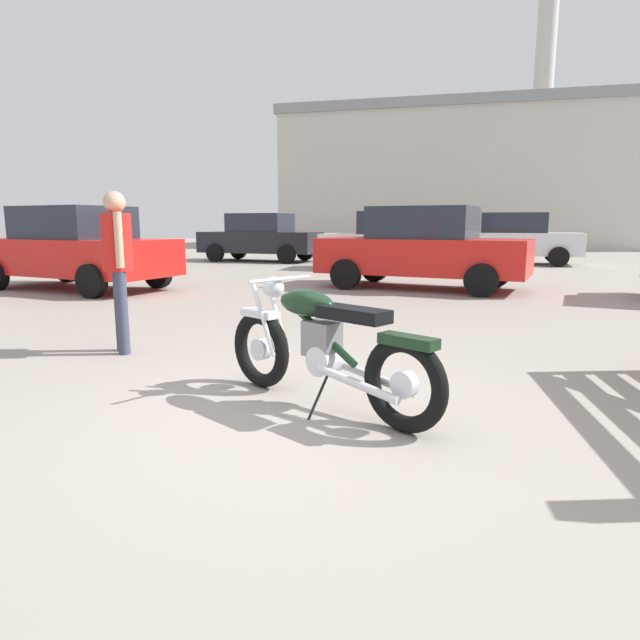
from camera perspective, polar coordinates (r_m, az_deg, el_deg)
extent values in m
plane|color=gray|center=(3.83, -2.93, -10.48)|extent=(80.00, 80.00, 0.00)
torus|color=black|center=(4.54, -6.21, -3.03)|extent=(0.62, 0.40, 0.64)
cylinder|color=silver|center=(4.54, -6.21, -3.03)|extent=(0.20, 0.15, 0.18)
torus|color=black|center=(3.58, 8.80, -6.67)|extent=(0.62, 0.40, 0.64)
cylinder|color=silver|center=(3.58, 8.80, -6.67)|extent=(0.20, 0.15, 0.18)
cube|color=silver|center=(4.48, -6.28, 0.71)|extent=(0.38, 0.28, 0.06)
cube|color=black|center=(3.50, 9.20, -2.18)|extent=(0.41, 0.30, 0.07)
cylinder|color=silver|center=(4.34, -5.97, 0.18)|extent=(0.27, 0.16, 0.58)
cylinder|color=silver|center=(4.43, -4.49, 0.42)|extent=(0.27, 0.16, 0.58)
sphere|color=silver|center=(4.32, -4.87, 3.41)|extent=(0.17, 0.17, 0.17)
cylinder|color=silver|center=(4.25, -4.18, 4.27)|extent=(0.31, 0.56, 0.03)
cylinder|color=black|center=(4.01, -0.26, -0.94)|extent=(0.69, 0.40, 0.47)
ellipsoid|color=black|center=(4.06, -1.44, 1.79)|extent=(0.56, 0.44, 0.20)
cube|color=black|center=(3.75, 3.49, 0.63)|extent=(0.57, 0.43, 0.09)
cube|color=slate|center=(3.99, 0.19, -1.99)|extent=(0.31, 0.28, 0.26)
cylinder|color=silver|center=(4.00, 0.60, -4.17)|extent=(0.29, 0.28, 0.22)
cylinder|color=silver|center=(3.71, 3.82, -6.65)|extent=(0.65, 0.38, 0.14)
cylinder|color=silver|center=(3.86, 5.76, -6.01)|extent=(0.65, 0.38, 0.14)
cylinder|color=black|center=(3.87, -0.07, -7.74)|extent=(0.13, 0.22, 0.33)
cylinder|color=#383D51|center=(5.97, -19.92, 0.66)|extent=(0.12, 0.12, 0.86)
cylinder|color=#383D51|center=(6.14, -20.11, 0.91)|extent=(0.12, 0.12, 0.86)
cylinder|color=red|center=(5.99, -20.44, 7.60)|extent=(0.30, 0.30, 0.58)
cylinder|color=tan|center=(5.80, -20.26, 7.83)|extent=(0.08, 0.08, 0.55)
cylinder|color=tan|center=(6.18, -20.64, 7.91)|extent=(0.08, 0.08, 0.55)
sphere|color=tan|center=(5.99, -20.68, 11.42)|extent=(0.22, 0.22, 0.22)
cylinder|color=black|center=(11.91, -16.56, 4.70)|extent=(0.64, 0.30, 0.62)
cylinder|color=black|center=(10.71, -22.75, 3.77)|extent=(0.64, 0.30, 0.62)
cylinder|color=black|center=(13.87, -24.87, 4.89)|extent=(0.64, 0.30, 0.62)
cube|color=red|center=(12.26, -24.07, 6.08)|extent=(4.43, 2.39, 0.72)
cube|color=#232833|center=(12.24, -24.30, 9.25)|extent=(2.23, 1.87, 0.64)
cylinder|color=black|center=(17.02, 12.55, 6.38)|extent=(0.63, 0.24, 0.62)
cylinder|color=black|center=(15.30, 12.48, 5.99)|extent=(0.63, 0.24, 0.62)
cylinder|color=black|center=(17.25, 3.49, 6.65)|extent=(0.63, 0.24, 0.62)
cylinder|color=black|center=(15.56, 2.44, 6.28)|extent=(0.63, 0.24, 0.62)
cube|color=silver|center=(16.21, 7.75, 7.63)|extent=(4.29, 1.97, 0.72)
cube|color=#232833|center=(16.20, 7.81, 10.03)|extent=(2.09, 1.68, 0.64)
cylinder|color=black|center=(12.13, 17.84, 4.72)|extent=(0.64, 0.30, 0.62)
cylinder|color=black|center=(10.44, 16.48, 4.00)|extent=(0.64, 0.30, 0.62)
cylinder|color=black|center=(12.79, 5.74, 5.41)|extent=(0.64, 0.30, 0.62)
cylinder|color=black|center=(11.19, 2.69, 4.79)|extent=(0.64, 0.30, 0.62)
cube|color=red|center=(11.53, 10.63, 6.58)|extent=(4.43, 2.39, 0.72)
cube|color=#232833|center=(11.51, 10.74, 9.95)|extent=(2.23, 1.87, 0.64)
cylinder|color=black|center=(18.47, 15.22, 6.54)|extent=(0.63, 0.23, 0.62)
cylinder|color=black|center=(20.18, 15.55, 6.80)|extent=(0.63, 0.23, 0.62)
cylinder|color=black|center=(18.49, 23.63, 6.06)|extent=(0.63, 0.23, 0.62)
cylinder|color=black|center=(20.20, 23.25, 6.36)|extent=(0.63, 0.23, 0.62)
cube|color=silver|center=(19.27, 19.48, 7.53)|extent=(4.27, 1.90, 0.72)
cube|color=#232833|center=(19.26, 19.60, 9.55)|extent=(2.07, 1.65, 0.64)
cylinder|color=black|center=(19.53, -10.88, 6.89)|extent=(0.63, 0.23, 0.62)
cylinder|color=black|center=(21.03, -8.50, 7.18)|extent=(0.63, 0.23, 0.62)
cylinder|color=black|center=(18.32, -3.52, 6.85)|extent=(0.63, 0.23, 0.62)
cylinder|color=black|center=(19.91, -1.57, 7.12)|extent=(0.63, 0.23, 0.62)
cube|color=black|center=(19.64, -6.20, 8.08)|extent=(4.29, 1.95, 0.72)
cube|color=#232833|center=(19.63, -6.24, 10.06)|extent=(2.09, 1.67, 0.64)
cube|color=beige|center=(35.74, 14.01, 13.31)|extent=(19.22, 14.16, 7.04)
cube|color=gray|center=(36.17, 14.28, 19.27)|extent=(19.53, 14.47, 0.50)
cylinder|color=beige|center=(37.26, 22.50, 24.66)|extent=(1.10, 1.10, 8.24)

